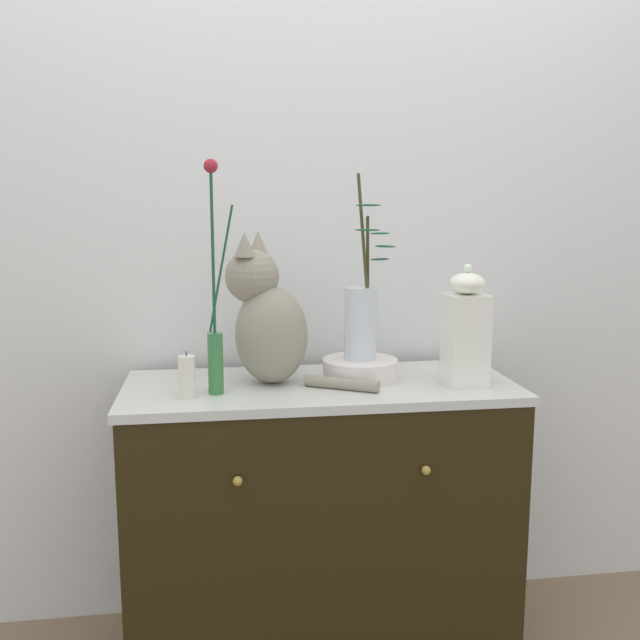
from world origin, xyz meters
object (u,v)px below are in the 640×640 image
vase_slim_green (215,327)px  bowl_porcelain (360,369)px  sideboard (320,519)px  candle_pillar (187,377)px  vase_glass_clear (361,318)px  cat_sitting (267,319)px  jar_lidded_porcelain (466,331)px

vase_slim_green → bowl_porcelain: (0.41, 0.10, -0.15)m
sideboard → candle_pillar: 0.60m
vase_glass_clear → candle_pillar: (-0.49, -0.13, -0.12)m
cat_sitting → jar_lidded_porcelain: cat_sitting is taller
vase_slim_green → jar_lidded_porcelain: bearing=-0.4°
jar_lidded_porcelain → bowl_porcelain: bearing=159.8°
vase_slim_green → vase_glass_clear: (0.41, 0.09, -0.00)m
sideboard → bowl_porcelain: 0.45m
cat_sitting → vase_slim_green: bearing=-145.0°
bowl_porcelain → candle_pillar: bearing=-164.9°
bowl_porcelain → candle_pillar: candle_pillar is taller
cat_sitting → jar_lidded_porcelain: size_ratio=1.26×
cat_sitting → vase_glass_clear: (0.27, -0.01, -0.00)m
vase_glass_clear → sideboard: bearing=-167.8°
cat_sitting → vase_slim_green: 0.18m
sideboard → candle_pillar: (-0.36, -0.10, 0.46)m
vase_slim_green → jar_lidded_porcelain: 0.68m
bowl_porcelain → jar_lidded_porcelain: (0.28, -0.10, 0.12)m
sideboard → jar_lidded_porcelain: bearing=-10.5°
bowl_porcelain → jar_lidded_porcelain: 0.32m
sideboard → candle_pillar: bearing=-164.2°
vase_slim_green → candle_pillar: bearing=-155.4°
vase_glass_clear → candle_pillar: 0.52m
sideboard → cat_sitting: (-0.14, 0.03, 0.59)m
candle_pillar → vase_glass_clear: bearing=14.9°
bowl_porcelain → vase_glass_clear: vase_glass_clear is taller
vase_glass_clear → vase_slim_green: bearing=-167.0°
vase_glass_clear → bowl_porcelain: bearing=137.1°
bowl_porcelain → cat_sitting: bearing=179.0°
vase_glass_clear → jar_lidded_porcelain: vase_glass_clear is taller
vase_glass_clear → cat_sitting: bearing=178.7°
jar_lidded_porcelain → vase_glass_clear: bearing=160.0°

